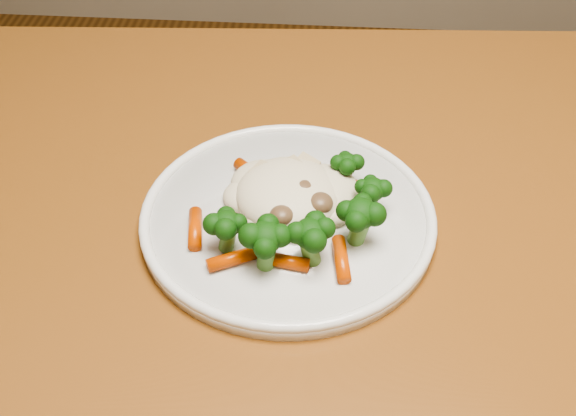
{
  "coord_description": "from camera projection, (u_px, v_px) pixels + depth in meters",
  "views": [
    {
      "loc": [
        0.42,
        -0.75,
        1.21
      ],
      "look_at": [
        0.39,
        -0.27,
        0.77
      ],
      "focal_mm": 45.0,
      "sensor_mm": 36.0,
      "label": 1
    }
  ],
  "objects": [
    {
      "name": "dining_table",
      "position": [
        225.0,
        348.0,
        0.67
      ],
      "size": [
        1.37,
        0.95,
        0.75
      ],
      "rotation": [
        0.0,
        0.0,
        0.06
      ],
      "color": "brown",
      "rests_on": "ground"
    },
    {
      "name": "plate",
      "position": [
        288.0,
        219.0,
        0.66
      ],
      "size": [
        0.27,
        0.27,
        0.01
      ],
      "primitive_type": "cylinder",
      "color": "white",
      "rests_on": "dining_table"
    },
    {
      "name": "meal",
      "position": [
        298.0,
        203.0,
        0.63
      ],
      "size": [
        0.18,
        0.15,
        0.04
      ],
      "color": "beige",
      "rests_on": "plate"
    }
  ]
}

